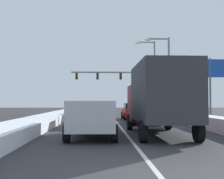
% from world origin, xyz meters
% --- Properties ---
extents(ground_plane, '(120.00, 120.00, 0.00)m').
position_xyz_m(ground_plane, '(0.00, 14.71, 0.00)').
color(ground_plane, '#333335').
extents(lane_stripe_between_right_lane_and_center_lane, '(0.14, 40.44, 0.01)m').
position_xyz_m(lane_stripe_between_right_lane_and_center_lane, '(-0.00, 18.38, 0.00)').
color(lane_stripe_between_right_lane_and_center_lane, silver).
rests_on(lane_stripe_between_right_lane_and_center_lane, ground).
extents(snow_bank_right_shoulder, '(1.21, 40.44, 0.77)m').
position_xyz_m(snow_bank_right_shoulder, '(5.30, 18.38, 0.38)').
color(snow_bank_right_shoulder, white).
rests_on(snow_bank_right_shoulder, ground).
extents(snow_bank_left_shoulder, '(2.19, 40.44, 0.60)m').
position_xyz_m(snow_bank_left_shoulder, '(-5.30, 18.38, 0.30)').
color(snow_bank_left_shoulder, white).
rests_on(snow_bank_left_shoulder, ground).
extents(box_truck_right_lane_nearest, '(2.53, 7.20, 3.36)m').
position_xyz_m(box_truck_right_lane_nearest, '(1.53, 7.93, 1.90)').
color(box_truck_right_lane_nearest, maroon).
rests_on(box_truck_right_lane_nearest, ground).
extents(sedan_charcoal_right_lane_second, '(2.00, 4.50, 1.51)m').
position_xyz_m(sedan_charcoal_right_lane_second, '(1.88, 15.32, 0.76)').
color(sedan_charcoal_right_lane_second, '#38383D').
rests_on(sedan_charcoal_right_lane_second, ground).
extents(sedan_red_right_lane_third, '(2.00, 4.50, 1.51)m').
position_xyz_m(sedan_red_right_lane_third, '(1.76, 20.93, 0.76)').
color(sedan_red_right_lane_third, maroon).
rests_on(sedan_red_right_lane_third, ground).
extents(suv_silver_center_lane_nearest, '(2.16, 4.90, 1.67)m').
position_xyz_m(suv_silver_center_lane_nearest, '(-1.70, 7.30, 1.02)').
color(suv_silver_center_lane_nearest, '#B7BABF').
rests_on(suv_silver_center_lane_nearest, ground).
extents(sedan_gray_center_lane_second, '(2.00, 4.50, 1.51)m').
position_xyz_m(sedan_gray_center_lane_second, '(-1.58, 13.73, 0.76)').
color(sedan_gray_center_lane_second, slate).
rests_on(sedan_gray_center_lane_second, ground).
extents(suv_tan_center_lane_third, '(2.16, 4.90, 1.67)m').
position_xyz_m(suv_tan_center_lane_third, '(-1.78, 20.52, 1.02)').
color(suv_tan_center_lane_third, '#937F60').
rests_on(suv_tan_center_lane_third, ground).
extents(traffic_light_gantry, '(10.60, 0.47, 6.20)m').
position_xyz_m(traffic_light_gantry, '(1.18, 36.75, 4.72)').
color(traffic_light_gantry, slate).
rests_on(traffic_light_gantry, ground).
extents(street_lamp_right_near, '(2.66, 0.36, 8.33)m').
position_xyz_m(street_lamp_right_near, '(5.48, 23.90, 4.98)').
color(street_lamp_right_near, gray).
rests_on(street_lamp_right_near, ground).
extents(street_lamp_right_mid, '(2.66, 0.36, 9.48)m').
position_xyz_m(street_lamp_right_mid, '(5.40, 31.25, 5.57)').
color(street_lamp_right_mid, gray).
rests_on(street_lamp_right_mid, ground).
extents(roadside_sign_right, '(3.20, 0.16, 5.50)m').
position_xyz_m(roadside_sign_right, '(9.41, 19.31, 4.02)').
color(roadside_sign_right, '#59595B').
rests_on(roadside_sign_right, ground).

